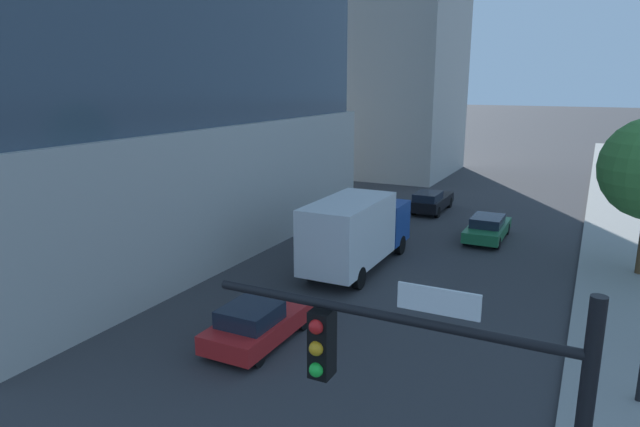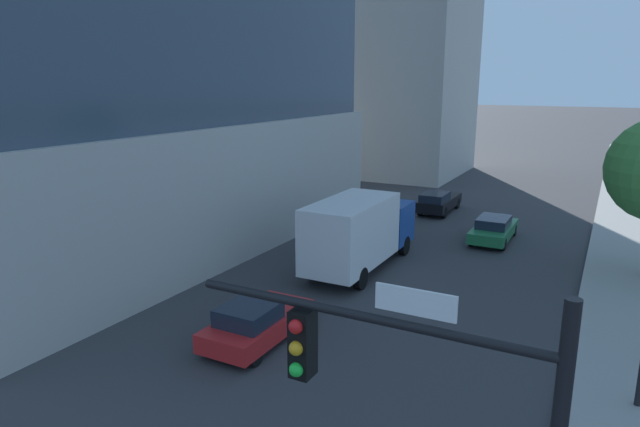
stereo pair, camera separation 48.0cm
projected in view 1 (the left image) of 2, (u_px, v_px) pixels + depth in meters
The scene contains 6 objects.
sidewalk at pixel (634, 301), 21.33m from camera, with size 4.17×120.00×0.15m, color gray.
traffic_light_pole at pixel (445, 408), 7.47m from camera, with size 5.37×0.48×5.79m.
car_red at pixel (257, 323), 17.91m from camera, with size 1.91×4.17×1.42m.
car_green at pixel (487, 228), 29.65m from camera, with size 1.82×4.53×1.31m.
car_black at pixel (431, 201), 35.89m from camera, with size 1.74×4.58×1.45m.
box_truck at pixel (356, 230), 24.73m from camera, with size 2.44×7.67×3.34m.
Camera 1 is at (7.04, -3.26, 8.33)m, focal length 31.08 mm.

